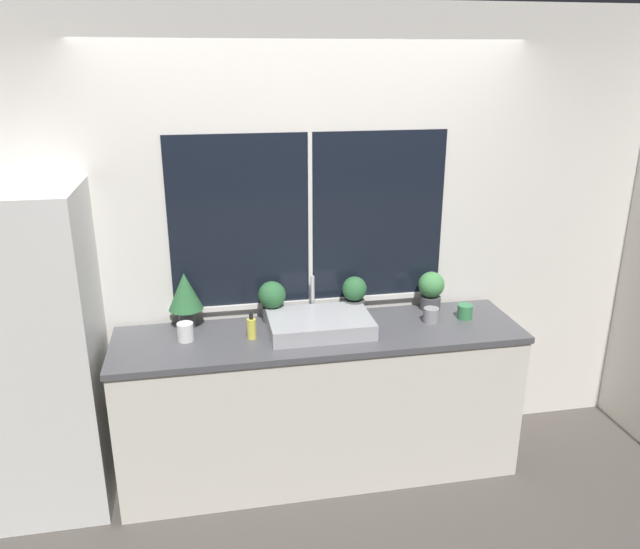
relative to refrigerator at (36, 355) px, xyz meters
name	(u,v)px	position (x,y,z in m)	size (l,w,h in m)	color
ground_plane	(330,498)	(1.54, -0.33, -0.90)	(14.00, 14.00, 0.00)	#4C4742
wall_back	(309,242)	(1.54, 0.31, 0.45)	(8.00, 0.09, 2.70)	silver
wall_right	(558,199)	(3.69, 1.17, 0.45)	(0.06, 7.00, 2.70)	silver
counter	(320,403)	(1.54, -0.04, -0.44)	(2.33, 0.60, 0.92)	silver
refrigerator	(36,355)	(0.00, 0.00, 0.00)	(0.65, 0.65, 1.80)	silver
sink	(319,323)	(1.54, -0.02, 0.06)	(0.58, 0.45, 0.25)	#ADADB2
potted_plant_far_left	(185,294)	(0.80, 0.18, 0.22)	(0.20, 0.20, 0.33)	#4C4C51
potted_plant_center_left	(272,299)	(1.29, 0.18, 0.16)	(0.16, 0.16, 0.25)	#4C4C51
potted_plant_center_right	(354,295)	(1.79, 0.18, 0.15)	(0.15, 0.15, 0.24)	#4C4C51
potted_plant_far_right	(431,289)	(2.28, 0.18, 0.15)	(0.16, 0.16, 0.24)	#4C4C51
soap_bottle	(252,328)	(1.15, -0.05, 0.08)	(0.05, 0.05, 0.15)	#DBD14C
mug_grey	(431,315)	(2.21, -0.02, 0.06)	(0.09, 0.09, 0.09)	gray
mug_green	(465,312)	(2.43, 0.00, 0.06)	(0.09, 0.09, 0.08)	#38844C
mug_white	(185,332)	(0.79, -0.01, 0.07)	(0.09, 0.09, 0.10)	white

